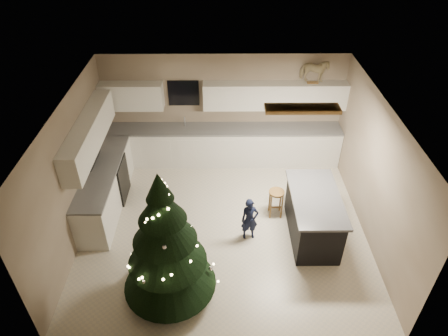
{
  "coord_description": "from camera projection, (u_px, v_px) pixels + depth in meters",
  "views": [
    {
      "loc": [
        -0.04,
        -5.8,
        5.67
      ],
      "look_at": [
        0.0,
        0.35,
        1.15
      ],
      "focal_mm": 32.0,
      "sensor_mm": 36.0,
      "label": 1
    }
  ],
  "objects": [
    {
      "name": "bar_stool",
      "position": [
        276.0,
        197.0,
        8.01
      ],
      "size": [
        0.32,
        0.32,
        0.61
      ],
      "rotation": [
        0.0,
        0.0,
        0.33
      ],
      "color": "brown",
      "rests_on": "ground_plane"
    },
    {
      "name": "room_shell",
      "position": [
        225.0,
        152.0,
        7.0
      ],
      "size": [
        5.52,
        5.02,
        2.61
      ],
      "color": "gray",
      "rests_on": "ground_plane"
    },
    {
      "name": "island",
      "position": [
        313.0,
        216.0,
        7.54
      ],
      "size": [
        0.9,
        1.7,
        0.95
      ],
      "color": "black",
      "rests_on": "ground_plane"
    },
    {
      "name": "christmas_tree",
      "position": [
        166.0,
        250.0,
        6.13
      ],
      "size": [
        1.57,
        1.51,
        2.5
      ],
      "rotation": [
        0.0,
        0.0,
        0.01
      ],
      "color": "#3F2816",
      "rests_on": "ground_plane"
    },
    {
      "name": "cabinetry",
      "position": [
        183.0,
        148.0,
        8.91
      ],
      "size": [
        5.5,
        3.2,
        2.0
      ],
      "color": "silver",
      "rests_on": "ground_plane"
    },
    {
      "name": "rocking_horse",
      "position": [
        314.0,
        71.0,
        8.57
      ],
      "size": [
        0.67,
        0.42,
        0.54
      ],
      "rotation": [
        0.0,
        0.0,
        1.33
      ],
      "color": "brown",
      "rests_on": "cabinetry"
    },
    {
      "name": "ground_plane",
      "position": [
        224.0,
        224.0,
        8.04
      ],
      "size": [
        5.5,
        5.5,
        0.0
      ],
      "primitive_type": "plane",
      "color": "beige"
    },
    {
      "name": "toddler",
      "position": [
        250.0,
        219.0,
        7.5
      ],
      "size": [
        0.36,
        0.26,
        0.91
      ],
      "primitive_type": "imported",
      "rotation": [
        0.0,
        0.0,
        0.15
      ],
      "color": "black",
      "rests_on": "ground_plane"
    }
  ]
}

